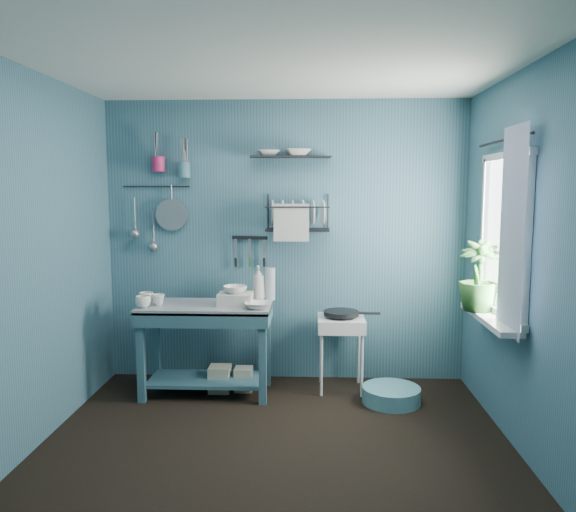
{
  "coord_description": "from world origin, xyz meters",
  "views": [
    {
      "loc": [
        0.24,
        -3.5,
        1.72
      ],
      "look_at": [
        0.05,
        0.85,
        1.2
      ],
      "focal_mm": 35.0,
      "sensor_mm": 36.0,
      "label": 1
    }
  ],
  "objects_px": {
    "floor_basin": "(391,395)",
    "storage_tin_small": "(244,379)",
    "work_counter": "(207,349)",
    "soap_bottle": "(258,283)",
    "wash_tub": "(235,299)",
    "frying_pan": "(341,313)",
    "utensil_cup_teal": "(184,170)",
    "hotplate_stand": "(341,353)",
    "utensil_cup_magenta": "(158,164)",
    "storage_tin_large": "(220,379)",
    "mug_right": "(146,298)",
    "water_bottle": "(270,284)",
    "colander": "(172,215)",
    "mug_left": "(143,302)",
    "dish_rack": "(298,212)",
    "potted_plant": "(479,276)"
  },
  "relations": [
    {
      "from": "utensil_cup_teal",
      "to": "floor_basin",
      "type": "xyz_separation_m",
      "value": [
        1.77,
        -0.52,
        -1.82
      ]
    },
    {
      "from": "mug_left",
      "to": "mug_right",
      "type": "bearing_deg",
      "value": 97.13
    },
    {
      "from": "floor_basin",
      "to": "storage_tin_small",
      "type": "bearing_deg",
      "value": 169.46
    },
    {
      "from": "mug_right",
      "to": "wash_tub",
      "type": "height_order",
      "value": "wash_tub"
    },
    {
      "from": "mug_left",
      "to": "frying_pan",
      "type": "relative_size",
      "value": 0.41
    },
    {
      "from": "mug_left",
      "to": "work_counter",
      "type": "bearing_deg",
      "value": 18.43
    },
    {
      "from": "dish_rack",
      "to": "colander",
      "type": "height_order",
      "value": "dish_rack"
    },
    {
      "from": "mug_right",
      "to": "water_bottle",
      "type": "xyz_separation_m",
      "value": [
        1.02,
        0.22,
        0.09
      ]
    },
    {
      "from": "water_bottle",
      "to": "floor_basin",
      "type": "xyz_separation_m",
      "value": [
        1.01,
        -0.37,
        -0.84
      ]
    },
    {
      "from": "water_bottle",
      "to": "storage_tin_large",
      "type": "distance_m",
      "value": 0.92
    },
    {
      "from": "work_counter",
      "to": "soap_bottle",
      "type": "relative_size",
      "value": 3.62
    },
    {
      "from": "utensil_cup_teal",
      "to": "potted_plant",
      "type": "xyz_separation_m",
      "value": [
        2.35,
        -0.81,
        -0.8
      ]
    },
    {
      "from": "mug_right",
      "to": "storage_tin_large",
      "type": "relative_size",
      "value": 0.56
    },
    {
      "from": "wash_tub",
      "to": "water_bottle",
      "type": "height_order",
      "value": "water_bottle"
    },
    {
      "from": "frying_pan",
      "to": "mug_left",
      "type": "bearing_deg",
      "value": -169.19
    },
    {
      "from": "utensil_cup_teal",
      "to": "wash_tub",
      "type": "bearing_deg",
      "value": -38.43
    },
    {
      "from": "mug_right",
      "to": "colander",
      "type": "xyz_separation_m",
      "value": [
        0.13,
        0.4,
        0.68
      ]
    },
    {
      "from": "floor_basin",
      "to": "utensil_cup_magenta",
      "type": "bearing_deg",
      "value": 165.41
    },
    {
      "from": "dish_rack",
      "to": "storage_tin_small",
      "type": "relative_size",
      "value": 2.75
    },
    {
      "from": "mug_left",
      "to": "utensil_cup_teal",
      "type": "distance_m",
      "value": 1.22
    },
    {
      "from": "mug_left",
      "to": "water_bottle",
      "type": "height_order",
      "value": "water_bottle"
    },
    {
      "from": "soap_bottle",
      "to": "colander",
      "type": "bearing_deg",
      "value": 165.72
    },
    {
      "from": "floor_basin",
      "to": "utensil_cup_teal",
      "type": "bearing_deg",
      "value": 163.64
    },
    {
      "from": "dish_rack",
      "to": "colander",
      "type": "xyz_separation_m",
      "value": [
        -1.13,
        0.08,
        -0.03
      ]
    },
    {
      "from": "work_counter",
      "to": "soap_bottle",
      "type": "distance_m",
      "value": 0.71
    },
    {
      "from": "mug_left",
      "to": "dish_rack",
      "type": "distance_m",
      "value": 1.5
    },
    {
      "from": "utensil_cup_teal",
      "to": "storage_tin_small",
      "type": "xyz_separation_m",
      "value": [
        0.54,
        -0.29,
        -1.79
      ]
    },
    {
      "from": "work_counter",
      "to": "storage_tin_large",
      "type": "height_order",
      "value": "work_counter"
    },
    {
      "from": "frying_pan",
      "to": "colander",
      "type": "height_order",
      "value": "colander"
    },
    {
      "from": "soap_bottle",
      "to": "dish_rack",
      "type": "height_order",
      "value": "dish_rack"
    },
    {
      "from": "work_counter",
      "to": "floor_basin",
      "type": "xyz_separation_m",
      "value": [
        1.53,
        -0.15,
        -0.32
      ]
    },
    {
      "from": "hotplate_stand",
      "to": "frying_pan",
      "type": "relative_size",
      "value": 2.11
    },
    {
      "from": "hotplate_stand",
      "to": "utensil_cup_magenta",
      "type": "bearing_deg",
      "value": 165.96
    },
    {
      "from": "mug_right",
      "to": "storage_tin_small",
      "type": "bearing_deg",
      "value": 5.71
    },
    {
      "from": "wash_tub",
      "to": "work_counter",
      "type": "bearing_deg",
      "value": 175.43
    },
    {
      "from": "soap_bottle",
      "to": "water_bottle",
      "type": "distance_m",
      "value": 0.1
    },
    {
      "from": "wash_tub",
      "to": "utensil_cup_teal",
      "type": "relative_size",
      "value": 2.15
    },
    {
      "from": "hotplate_stand",
      "to": "storage_tin_small",
      "type": "xyz_separation_m",
      "value": [
        -0.83,
        -0.07,
        -0.22
      ]
    },
    {
      "from": "wash_tub",
      "to": "frying_pan",
      "type": "bearing_deg",
      "value": 10.77
    },
    {
      "from": "mug_right",
      "to": "wash_tub",
      "type": "xyz_separation_m",
      "value": [
        0.75,
        -0.02,
        0.0
      ]
    },
    {
      "from": "dish_rack",
      "to": "mug_right",
      "type": "bearing_deg",
      "value": -156.99
    },
    {
      "from": "frying_pan",
      "to": "storage_tin_small",
      "type": "height_order",
      "value": "frying_pan"
    },
    {
      "from": "soap_bottle",
      "to": "work_counter",
      "type": "bearing_deg",
      "value": -154.54
    },
    {
      "from": "hotplate_stand",
      "to": "utensil_cup_teal",
      "type": "relative_size",
      "value": 4.88
    },
    {
      "from": "dish_rack",
      "to": "storage_tin_small",
      "type": "height_order",
      "value": "dish_rack"
    },
    {
      "from": "dish_rack",
      "to": "utensil_cup_magenta",
      "type": "bearing_deg",
      "value": -173.71
    },
    {
      "from": "wash_tub",
      "to": "dish_rack",
      "type": "bearing_deg",
      "value": 34.09
    },
    {
      "from": "soap_bottle",
      "to": "floor_basin",
      "type": "bearing_deg",
      "value": -17.45
    },
    {
      "from": "colander",
      "to": "soap_bottle",
      "type": "bearing_deg",
      "value": -14.28
    },
    {
      "from": "mug_right",
      "to": "soap_bottle",
      "type": "distance_m",
      "value": 0.95
    }
  ]
}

